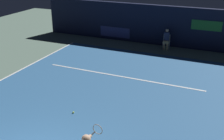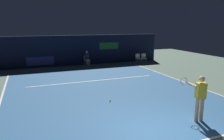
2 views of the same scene
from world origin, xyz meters
TOP-DOWN VIEW (x-y plane):
  - ground_plane at (0.00, 5.16)m, footprint 31.81×31.81m
  - court_surface at (0.00, 5.16)m, footprint 10.40×12.32m
  - line_sideline_left at (5.15, 5.16)m, footprint 0.10×12.32m
  - line_sideline_right at (-5.15, 5.16)m, footprint 0.10×12.32m
  - line_service at (0.00, 7.31)m, footprint 8.11×0.10m
  - back_wall at (-0.00, 13.31)m, footprint 16.11×0.33m
  - tennis_player at (1.93, 0.25)m, footprint 0.53×0.98m
  - line_judge_on_chair at (0.98, 12.53)m, footprint 0.49×0.57m
  - courtside_chair_near at (6.23, 11.95)m, footprint 0.50×0.48m
  - courtside_chair_far at (5.67, 12.02)m, footprint 0.45×0.43m
  - tennis_ball at (-0.39, 3.37)m, footprint 0.07×0.07m

SIDE VIEW (x-z plane):
  - ground_plane at x=0.00m, z-range 0.00..0.00m
  - court_surface at x=0.00m, z-range 0.00..0.01m
  - line_sideline_left at x=5.15m, z-range 0.01..0.02m
  - line_sideline_right at x=-5.15m, z-range 0.01..0.02m
  - line_service at x=0.00m, z-range 0.01..0.02m
  - tennis_ball at x=-0.39m, z-range 0.01..0.08m
  - courtside_chair_near at x=6.23m, z-range 0.06..0.94m
  - courtside_chair_far at x=5.67m, z-range 0.06..0.94m
  - line_judge_on_chair at x=0.98m, z-range 0.03..1.35m
  - tennis_player at x=1.93m, z-range 0.12..1.85m
  - back_wall at x=0.00m, z-range 0.00..2.60m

